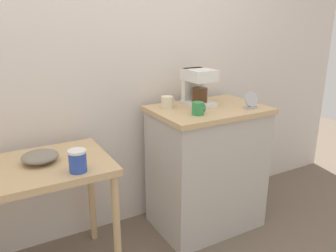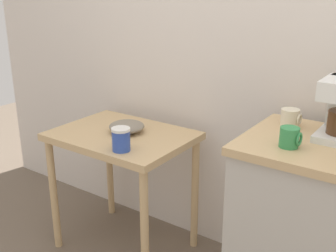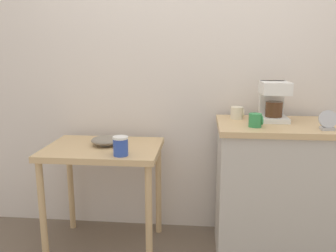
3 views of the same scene
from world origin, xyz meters
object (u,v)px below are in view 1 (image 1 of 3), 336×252
Objects in this scene: coffee_maker at (197,85)px; mug_tall_green at (198,108)px; mug_small_cream at (167,102)px; bowl_stoneware at (40,157)px; table_clock at (251,101)px; canister_enamel at (78,161)px.

coffee_maker is 0.29m from mug_tall_green.
coffee_maker is 3.05× the size of mug_tall_green.
mug_small_cream is (-0.09, 0.25, -0.00)m from mug_tall_green.
mug_small_cream is at bearing 8.07° from bowl_stoneware.
mug_tall_green is 0.41m from table_clock.
mug_tall_green is at bearing 6.63° from canister_enamel.
canister_enamel is at bearing -173.37° from mug_tall_green.
table_clock reaches higher than mug_tall_green.
table_clock reaches higher than mug_small_cream.
mug_small_cream is 0.78× the size of table_clock.
coffee_maker is at bearing 18.45° from canister_enamel.
table_clock reaches higher than bowl_stoneware.
table_clock is (0.50, -0.30, 0.01)m from mug_small_cream.
bowl_stoneware is 1.00m from mug_tall_green.
coffee_maker reaches higher than mug_small_cream.
bowl_stoneware is at bearing 172.51° from mug_tall_green.
canister_enamel is 0.83m from mug_small_cream.
mug_tall_green is 0.93× the size of mug_small_cream.
coffee_maker is at bearing 134.01° from table_clock.
coffee_maker is at bearing 5.04° from bowl_stoneware.
mug_tall_green is (-0.15, -0.23, -0.10)m from coffee_maker.
coffee_maker is at bearing -6.70° from mug_small_cream.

